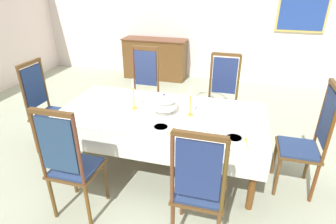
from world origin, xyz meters
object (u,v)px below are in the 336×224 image
(chair_head_east, at_px, (308,140))
(spoon_secondary, at_px, (173,130))
(dining_table, at_px, (161,118))
(spoon_primary, at_px, (246,141))
(chair_south_a, at_px, (71,163))
(candlestick_west, at_px, (134,97))
(candlestick_east, at_px, (190,104))
(chair_north_a, at_px, (144,88))
(bowl_near_right, at_px, (161,128))
(chair_south_b, at_px, (199,187))
(chair_head_west, at_px, (46,107))
(bowl_near_left, at_px, (234,139))
(chair_north_b, at_px, (222,96))
(sideboard, at_px, (155,59))
(framed_painting, at_px, (304,2))
(soup_tureen, at_px, (164,103))

(chair_head_east, bearing_deg, spoon_secondary, 105.27)
(dining_table, distance_m, spoon_primary, 1.03)
(chair_south_a, xyz_separation_m, candlestick_west, (0.24, 0.98, 0.28))
(candlestick_west, relative_size, candlestick_east, 1.07)
(chair_north_a, bearing_deg, bowl_near_right, 116.71)
(candlestick_west, xyz_separation_m, bowl_near_right, (0.44, -0.39, -0.13))
(chair_south_b, relative_size, spoon_primary, 6.66)
(chair_head_west, relative_size, bowl_near_left, 6.98)
(chair_north_b, xyz_separation_m, bowl_near_left, (0.23, -1.39, 0.15))
(chair_head_west, bearing_deg, sideboard, 171.70)
(sideboard, bearing_deg, chair_south_b, 112.48)
(chair_north_a, relative_size, chair_south_b, 1.04)
(candlestick_west, relative_size, bowl_near_left, 2.14)
(chair_head_west, height_order, spoon_secondary, chair_head_west)
(spoon_primary, bearing_deg, spoon_secondary, 167.26)
(chair_south_b, height_order, spoon_secondary, chair_south_b)
(candlestick_east, xyz_separation_m, bowl_near_left, (0.51, -0.41, -0.12))
(chair_north_b, height_order, spoon_primary, chair_north_b)
(chair_south_a, height_order, framed_painting, framed_painting)
(chair_head_east, xyz_separation_m, spoon_secondary, (-1.34, -0.37, 0.12))
(candlestick_east, xyz_separation_m, spoon_secondary, (-0.10, -0.37, -0.13))
(chair_head_east, height_order, framed_painting, framed_painting)
(bowl_near_right, bearing_deg, chair_south_a, -139.77)
(chair_north_b, bearing_deg, sideboard, -52.05)
(soup_tureen, bearing_deg, bowl_near_left, -27.05)
(framed_painting, bearing_deg, bowl_near_right, -114.29)
(chair_north_a, height_order, spoon_secondary, chair_north_a)
(candlestick_west, relative_size, spoon_secondary, 2.10)
(chair_south_b, xyz_separation_m, bowl_near_right, (-0.50, 0.58, 0.16))
(chair_head_east, bearing_deg, chair_south_b, 135.22)
(chair_south_b, relative_size, framed_painting, 1.04)
(chair_head_east, xyz_separation_m, bowl_near_right, (-1.46, -0.39, 0.14))
(chair_north_a, bearing_deg, candlestick_east, 132.95)
(chair_south_b, height_order, chair_head_west, chair_head_west)
(dining_table, distance_m, candlestick_east, 0.39)
(bowl_near_left, bearing_deg, soup_tureen, 152.95)
(chair_north_b, bearing_deg, bowl_near_right, 70.04)
(chair_north_b, bearing_deg, chair_head_east, 134.73)
(candlestick_east, bearing_deg, framed_painting, 66.31)
(chair_south_b, relative_size, bowl_near_left, 6.79)
(chair_north_b, xyz_separation_m, candlestick_east, (-0.28, -0.98, 0.27))
(framed_painting, bearing_deg, candlestick_east, -113.69)
(candlestick_east, xyz_separation_m, bowl_near_right, (-0.22, -0.39, -0.12))
(candlestick_east, distance_m, spoon_primary, 0.74)
(chair_head_west, xyz_separation_m, candlestick_west, (1.24, 0.00, 0.28))
(bowl_near_left, bearing_deg, dining_table, 153.90)
(chair_north_b, relative_size, bowl_near_right, 7.07)
(chair_south_b, xyz_separation_m, chair_north_b, (0.00, 1.95, 0.01))
(chair_north_a, distance_m, soup_tureen, 1.18)
(spoon_primary, distance_m, spoon_secondary, 0.72)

